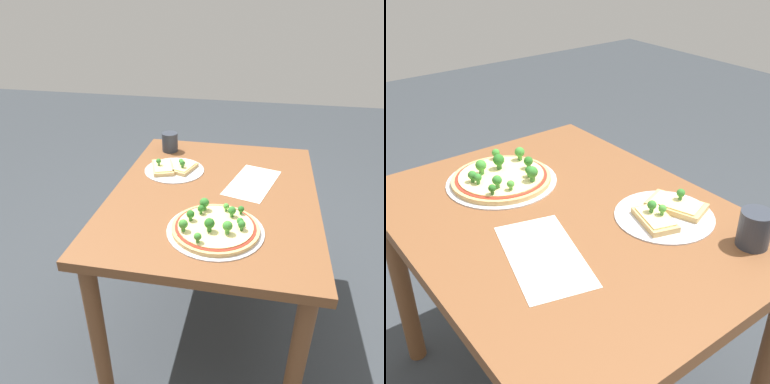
# 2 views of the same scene
# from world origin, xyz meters

# --- Properties ---
(dining_table) EXTENTS (1.06, 0.82, 0.71)m
(dining_table) POSITION_xyz_m (0.00, 0.00, 0.61)
(dining_table) COLOR brown
(dining_table) RESTS_ON ground_plane
(pizza_tray_whole) EXTENTS (0.33, 0.33, 0.07)m
(pizza_tray_whole) POSITION_xyz_m (0.27, 0.04, 0.73)
(pizza_tray_whole) COLOR silver
(pizza_tray_whole) RESTS_ON dining_table
(pizza_tray_slice) EXTENTS (0.27, 0.27, 0.06)m
(pizza_tray_slice) POSITION_xyz_m (-0.16, -0.21, 0.72)
(pizza_tray_slice) COLOR silver
(pizza_tray_slice) RESTS_ON dining_table
(drinking_cup) EXTENTS (0.08, 0.08, 0.09)m
(drinking_cup) POSITION_xyz_m (-0.38, -0.28, 0.76)
(drinking_cup) COLOR #2D333D
(drinking_cup) RESTS_ON dining_table
(paper_menu) EXTENTS (0.35, 0.24, 0.00)m
(paper_menu) POSITION_xyz_m (-0.11, 0.15, 0.71)
(paper_menu) COLOR white
(paper_menu) RESTS_ON dining_table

